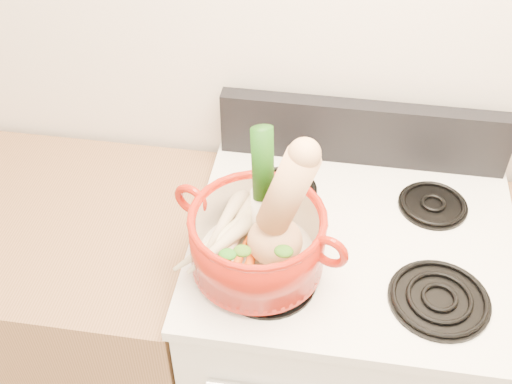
% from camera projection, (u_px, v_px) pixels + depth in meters
% --- Properties ---
extents(wall_back, '(3.50, 0.02, 2.60)m').
position_uv_depth(wall_back, '(376.00, 35.00, 1.56)').
color(wall_back, silver).
rests_on(wall_back, floor).
extents(stove_body, '(0.76, 0.65, 0.92)m').
position_uv_depth(stove_body, '(337.00, 352.00, 1.88)').
color(stove_body, white).
rests_on(stove_body, floor).
extents(cooktop, '(0.78, 0.67, 0.03)m').
position_uv_depth(cooktop, '(354.00, 242.00, 1.55)').
color(cooktop, white).
rests_on(cooktop, stove_body).
extents(control_backsplash, '(0.76, 0.05, 0.18)m').
position_uv_depth(control_backsplash, '(363.00, 133.00, 1.70)').
color(control_backsplash, black).
rests_on(control_backsplash, cooktop).
extents(burner_front_left, '(0.22, 0.22, 0.02)m').
position_uv_depth(burner_front_left, '(267.00, 277.00, 1.44)').
color(burner_front_left, black).
rests_on(burner_front_left, cooktop).
extents(burner_front_right, '(0.22, 0.22, 0.02)m').
position_uv_depth(burner_front_right, '(439.00, 298.00, 1.40)').
color(burner_front_right, black).
rests_on(burner_front_right, cooktop).
extents(burner_back_left, '(0.17, 0.17, 0.02)m').
position_uv_depth(burner_back_left, '(284.00, 188.00, 1.66)').
color(burner_back_left, black).
rests_on(burner_back_left, cooktop).
extents(burner_back_right, '(0.17, 0.17, 0.02)m').
position_uv_depth(burner_back_right, '(433.00, 204.00, 1.62)').
color(burner_back_right, black).
rests_on(burner_back_right, cooktop).
extents(dutch_oven, '(0.38, 0.38, 0.15)m').
position_uv_depth(dutch_oven, '(257.00, 240.00, 1.41)').
color(dutch_oven, maroon).
rests_on(dutch_oven, burner_front_left).
extents(pot_handle_left, '(0.08, 0.05, 0.08)m').
position_uv_depth(pot_handle_left, '(191.00, 199.00, 1.44)').
color(pot_handle_left, maroon).
rests_on(pot_handle_left, dutch_oven).
extents(pot_handle_right, '(0.08, 0.05, 0.08)m').
position_uv_depth(pot_handle_right, '(330.00, 252.00, 1.32)').
color(pot_handle_right, maroon).
rests_on(pot_handle_right, dutch_oven).
extents(squash, '(0.21, 0.13, 0.33)m').
position_uv_depth(squash, '(276.00, 208.00, 1.33)').
color(squash, tan).
rests_on(squash, dutch_oven).
extents(leek, '(0.08, 0.10, 0.32)m').
position_uv_depth(leek, '(262.00, 189.00, 1.37)').
color(leek, white).
rests_on(leek, dutch_oven).
extents(ginger, '(0.09, 0.08, 0.04)m').
position_uv_depth(ginger, '(262.00, 221.00, 1.49)').
color(ginger, '#D0B580').
rests_on(ginger, dutch_oven).
extents(parsnip_0, '(0.08, 0.24, 0.06)m').
position_uv_depth(parsnip_0, '(233.00, 241.00, 1.44)').
color(parsnip_0, beige).
rests_on(parsnip_0, dutch_oven).
extents(parsnip_1, '(0.19, 0.20, 0.07)m').
position_uv_depth(parsnip_1, '(216.00, 241.00, 1.43)').
color(parsnip_1, beige).
rests_on(parsnip_1, dutch_oven).
extents(parsnip_2, '(0.07, 0.18, 0.05)m').
position_uv_depth(parsnip_2, '(252.00, 224.00, 1.46)').
color(parsnip_2, beige).
rests_on(parsnip_2, dutch_oven).
extents(parsnip_3, '(0.15, 0.18, 0.06)m').
position_uv_depth(parsnip_3, '(220.00, 244.00, 1.41)').
color(parsnip_3, beige).
rests_on(parsnip_3, dutch_oven).
extents(parsnip_4, '(0.09, 0.20, 0.06)m').
position_uv_depth(parsnip_4, '(223.00, 222.00, 1.45)').
color(parsnip_4, beige).
rests_on(parsnip_4, dutch_oven).
extents(carrot_0, '(0.04, 0.15, 0.04)m').
position_uv_depth(carrot_0, '(251.00, 258.00, 1.41)').
color(carrot_0, '#D34B0A').
rests_on(carrot_0, dutch_oven).
extents(carrot_1, '(0.05, 0.14, 0.04)m').
position_uv_depth(carrot_1, '(239.00, 261.00, 1.40)').
color(carrot_1, '#C94A0A').
rests_on(carrot_1, dutch_oven).
extents(carrot_2, '(0.12, 0.16, 0.04)m').
position_uv_depth(carrot_2, '(266.00, 253.00, 1.41)').
color(carrot_2, '#BF5709').
rests_on(carrot_2, dutch_oven).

